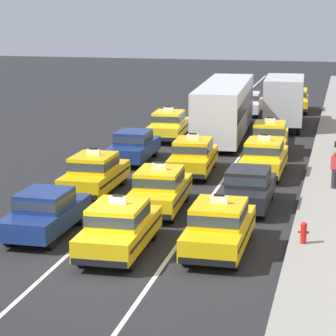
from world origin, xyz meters
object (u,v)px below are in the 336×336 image
Objects in this scene: taxi_center_third at (193,156)px; taxi_right_nearest at (219,226)px; sedan_left_nearest at (46,211)px; sedan_center_fifth at (248,103)px; sedan_left_third at (134,145)px; taxi_left_fourth at (169,125)px; bus_center_fourth at (224,107)px; taxi_right_fourth at (270,137)px; pedestrian_by_storefront at (335,170)px; fire_hydrant at (304,232)px; taxi_center_nearest at (119,227)px; sedan_right_second at (248,187)px; box_truck_right_fifth at (284,100)px; taxi_right_sixth at (295,100)px; taxi_center_second at (160,189)px; taxi_left_second at (94,173)px; taxi_right_third at (264,157)px.

taxi_right_nearest is (3.02, -10.74, 0.00)m from taxi_center_third.
taxi_right_nearest is at bearing -4.15° from sedan_left_nearest.
sedan_left_third is at bearing -101.62° from sedan_center_fifth.
taxi_left_fourth is at bearing 90.06° from sedan_left_nearest.
taxi_right_fourth is at bearing -52.88° from bus_center_fourth.
sedan_center_fifth is at bearing 102.07° from taxi_right_fourth.
pedestrian_by_storefront is at bearing -46.77° from taxi_left_fourth.
fire_hydrant is (5.74, -19.38, -1.27)m from bus_center_fourth.
taxi_left_fourth and taxi_center_nearest have the same top height.
sedan_left_third is at bearing 158.88° from pedestrian_by_storefront.
taxi_left_fourth is at bearing 107.80° from taxi_right_nearest.
taxi_center_third is 6.40m from taxi_right_fourth.
sedan_left_nearest and sedan_left_third have the same top height.
sedan_left_nearest is 8.10m from sedan_right_second.
bus_center_fourth is 5.30m from box_truck_right_fifth.
box_truck_right_fifth reaches higher than taxi_right_sixth.
bus_center_fourth reaches higher than sedan_left_third.
sedan_center_fifth is 0.94× the size of taxi_right_fourth.
taxi_right_sixth is 23.42m from pedestrian_by_storefront.
sedan_center_fifth is (0.20, 9.36, -0.97)m from bus_center_fourth.
pedestrian_by_storefront is (6.38, -20.93, 0.10)m from sedan_center_fifth.
sedan_left_nearest is 12.77m from pedestrian_by_storefront.
taxi_right_sixth is (0.26, 15.68, 0.00)m from taxi_right_fourth.
box_truck_right_fifth is (3.03, 14.00, 0.90)m from taxi_center_third.
taxi_right_fourth is at bearing 99.90° from fire_hydrant.
sedan_center_fifth is 13.72m from taxi_right_fourth.
taxi_right_fourth is (2.97, 12.10, 0.00)m from taxi_center_second.
taxi_left_second is 0.98× the size of taxi_left_fourth.
box_truck_right_fifth is at bearing -60.05° from sedan_center_fifth.
taxi_right_sixth is (-0.01, 26.61, 0.03)m from sedan_right_second.
taxi_left_second is at bearing -102.82° from bus_center_fourth.
taxi_right_fourth is 6.35× the size of fire_hydrant.
sedan_left_third is at bearing 116.85° from taxi_right_nearest.
taxi_right_nearest is at bearing -89.83° from taxi_right_fourth.
taxi_right_third is at bearing -80.41° from sedan_center_fifth.
taxi_right_nearest is at bearing -84.41° from sedan_center_fifth.
taxi_left_fourth is (0.20, 12.78, 0.00)m from taxi_left_second.
taxi_center_nearest is 17.48m from taxi_right_fourth.
taxi_center_second is 1.00× the size of taxi_right_sixth.
sedan_center_fifth reaches higher than fire_hydrant.
taxi_right_nearest is at bearing -54.93° from taxi_center_second.
sedan_right_second is at bearing -89.35° from box_truck_right_fifth.
sedan_center_fifth and sedan_right_second have the same top height.
sedan_center_fifth is (3.52, 17.11, 0.00)m from sedan_left_third.
sedan_center_fifth is 0.62× the size of box_truck_right_fifth.
taxi_left_second is 3.88m from taxi_center_second.
sedan_left_third is 0.38× the size of bus_center_fourth.
taxi_right_third is at bearing 74.56° from taxi_center_nearest.
taxi_left_second reaches higher than sedan_left_third.
pedestrian_by_storefront is (3.23, 3.41, 0.10)m from sedan_right_second.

